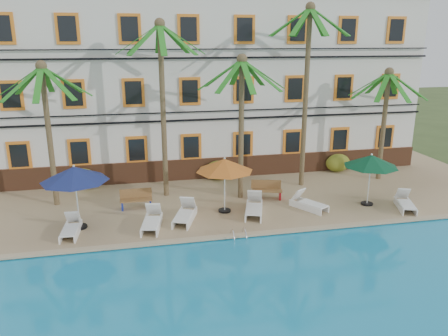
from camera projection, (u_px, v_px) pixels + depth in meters
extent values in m
plane|color=#384C23|center=(249.00, 231.00, 18.84)|extent=(100.00, 100.00, 0.00)
cube|color=tan|center=(225.00, 191.00, 23.50)|extent=(30.00, 12.00, 0.25)
cube|color=#198CBC|center=(314.00, 331.00, 12.25)|extent=(26.00, 12.00, 0.20)
cube|color=tan|center=(254.00, 234.00, 17.92)|extent=(30.00, 0.35, 0.06)
cube|color=silver|center=(208.00, 85.00, 26.73)|extent=(25.00, 6.00, 10.00)
cube|color=brown|center=(218.00, 168.00, 25.11)|extent=(25.00, 0.12, 1.20)
cube|color=orange|center=(19.00, 156.00, 22.66)|extent=(1.15, 0.10, 1.50)
cube|color=black|center=(19.00, 156.00, 22.61)|extent=(0.85, 0.04, 1.20)
cube|color=orange|center=(80.00, 153.00, 23.26)|extent=(1.15, 0.10, 1.50)
cube|color=black|center=(79.00, 153.00, 23.21)|extent=(0.85, 0.04, 1.20)
cube|color=orange|center=(137.00, 150.00, 23.85)|extent=(1.15, 0.10, 1.50)
cube|color=black|center=(137.00, 150.00, 23.81)|extent=(0.85, 0.04, 1.20)
cube|color=orange|center=(191.00, 147.00, 24.45)|extent=(1.15, 0.10, 1.50)
cube|color=black|center=(191.00, 147.00, 24.41)|extent=(0.85, 0.04, 1.20)
cube|color=orange|center=(243.00, 144.00, 25.05)|extent=(1.15, 0.10, 1.50)
cube|color=black|center=(243.00, 145.00, 25.00)|extent=(0.85, 0.04, 1.20)
cube|color=orange|center=(292.00, 142.00, 25.65)|extent=(1.15, 0.10, 1.50)
cube|color=black|center=(293.00, 142.00, 25.60)|extent=(0.85, 0.04, 1.20)
cube|color=orange|center=(340.00, 140.00, 26.24)|extent=(1.15, 0.10, 1.50)
cube|color=black|center=(340.00, 140.00, 26.20)|extent=(0.85, 0.04, 1.20)
cube|color=orange|center=(385.00, 137.00, 26.84)|extent=(1.15, 0.10, 1.50)
cube|color=black|center=(385.00, 138.00, 26.79)|extent=(0.85, 0.04, 1.20)
cube|color=orange|center=(11.00, 96.00, 21.78)|extent=(1.15, 0.10, 1.50)
cube|color=black|center=(11.00, 96.00, 21.73)|extent=(0.85, 0.04, 1.20)
cube|color=orange|center=(74.00, 94.00, 22.38)|extent=(1.15, 0.10, 1.50)
cube|color=black|center=(74.00, 94.00, 22.33)|extent=(0.85, 0.04, 1.20)
cube|color=orange|center=(133.00, 93.00, 22.97)|extent=(1.15, 0.10, 1.50)
cube|color=black|center=(133.00, 93.00, 22.93)|extent=(0.85, 0.04, 1.20)
cube|color=orange|center=(190.00, 91.00, 23.57)|extent=(1.15, 0.10, 1.50)
cube|color=black|center=(190.00, 91.00, 23.52)|extent=(0.85, 0.04, 1.20)
cube|color=orange|center=(244.00, 90.00, 24.17)|extent=(1.15, 0.10, 1.50)
cube|color=black|center=(244.00, 90.00, 24.12)|extent=(0.85, 0.04, 1.20)
cube|color=orange|center=(295.00, 89.00, 24.76)|extent=(1.15, 0.10, 1.50)
cube|color=black|center=(295.00, 89.00, 24.72)|extent=(0.85, 0.04, 1.20)
cube|color=orange|center=(344.00, 88.00, 25.36)|extent=(1.15, 0.10, 1.50)
cube|color=black|center=(344.00, 88.00, 25.31)|extent=(0.85, 0.04, 1.20)
cube|color=orange|center=(390.00, 86.00, 25.96)|extent=(1.15, 0.10, 1.50)
cube|color=black|center=(390.00, 87.00, 25.91)|extent=(0.85, 0.04, 1.20)
cube|color=orange|center=(2.00, 28.00, 20.87)|extent=(1.15, 0.10, 1.50)
cube|color=black|center=(1.00, 28.00, 20.82)|extent=(0.85, 0.04, 1.20)
cube|color=orange|center=(67.00, 29.00, 21.47)|extent=(1.15, 0.10, 1.50)
cube|color=black|center=(67.00, 29.00, 21.42)|extent=(0.85, 0.04, 1.20)
cube|color=orange|center=(130.00, 29.00, 22.06)|extent=(1.15, 0.10, 1.50)
cube|color=black|center=(130.00, 29.00, 22.02)|extent=(0.85, 0.04, 1.20)
cube|color=orange|center=(189.00, 29.00, 22.66)|extent=(1.15, 0.10, 1.50)
cube|color=black|center=(189.00, 29.00, 22.61)|extent=(0.85, 0.04, 1.20)
cube|color=orange|center=(244.00, 29.00, 23.26)|extent=(1.15, 0.10, 1.50)
cube|color=black|center=(245.00, 29.00, 23.21)|extent=(0.85, 0.04, 1.20)
cube|color=orange|center=(297.00, 30.00, 23.85)|extent=(1.15, 0.10, 1.50)
cube|color=black|center=(298.00, 30.00, 23.81)|extent=(0.85, 0.04, 1.20)
cube|color=orange|center=(348.00, 30.00, 24.45)|extent=(1.15, 0.10, 1.50)
cube|color=black|center=(348.00, 30.00, 24.40)|extent=(0.85, 0.04, 1.20)
cube|color=orange|center=(396.00, 30.00, 25.05)|extent=(1.15, 0.10, 1.50)
cube|color=black|center=(397.00, 30.00, 25.00)|extent=(0.85, 0.04, 1.20)
cube|color=black|center=(218.00, 119.00, 24.17)|extent=(25.00, 0.08, 0.10)
cube|color=black|center=(218.00, 111.00, 24.04)|extent=(25.00, 0.08, 0.06)
cube|color=black|center=(218.00, 58.00, 23.23)|extent=(25.00, 0.08, 0.10)
cube|color=black|center=(217.00, 49.00, 23.10)|extent=(25.00, 0.08, 0.06)
cylinder|color=brown|center=(50.00, 138.00, 20.26)|extent=(0.26, 0.26, 6.57)
sphere|color=brown|center=(41.00, 66.00, 19.33)|extent=(0.50, 0.50, 0.50)
cube|color=#1D701A|center=(47.00, 80.00, 20.50)|extent=(0.28, 2.10, 1.41)
cube|color=#1D701A|center=(29.00, 81.00, 20.07)|extent=(1.68, 1.68, 1.41)
cube|color=#1D701A|center=(18.00, 82.00, 19.32)|extent=(2.10, 0.28, 1.41)
cube|color=#1D701A|center=(22.00, 84.00, 18.69)|extent=(1.68, 1.68, 1.41)
cube|color=#1D701A|center=(38.00, 84.00, 18.55)|extent=(0.28, 2.10, 1.41)
cube|color=#1D701A|center=(58.00, 83.00, 18.98)|extent=(1.68, 1.68, 1.41)
cube|color=#1D701A|center=(67.00, 81.00, 19.73)|extent=(2.10, 0.28, 1.41)
cube|color=#1D701A|center=(63.00, 80.00, 20.36)|extent=(1.68, 1.68, 1.41)
cylinder|color=brown|center=(163.00, 114.00, 21.26)|extent=(0.26, 0.26, 8.41)
sphere|color=brown|center=(160.00, 23.00, 20.06)|extent=(0.50, 0.50, 0.50)
cube|color=#1D701A|center=(159.00, 39.00, 21.23)|extent=(0.28, 2.10, 1.41)
cube|color=#1D701A|center=(144.00, 39.00, 20.80)|extent=(1.68, 1.68, 1.41)
cube|color=#1D701A|center=(137.00, 39.00, 20.05)|extent=(2.10, 0.28, 1.41)
cube|color=#1D701A|center=(145.00, 39.00, 19.42)|extent=(1.68, 1.68, 1.41)
cube|color=#1D701A|center=(162.00, 39.00, 19.28)|extent=(0.28, 2.10, 1.41)
cube|color=#1D701A|center=(178.00, 39.00, 19.71)|extent=(1.68, 1.68, 1.41)
cube|color=#1D701A|center=(183.00, 39.00, 20.46)|extent=(2.10, 0.28, 1.41)
cube|color=#1D701A|center=(174.00, 39.00, 21.09)|extent=(1.68, 1.68, 1.41)
cylinder|color=brown|center=(241.00, 131.00, 21.19)|extent=(0.26, 0.26, 6.82)
sphere|color=brown|center=(242.00, 59.00, 20.22)|extent=(0.50, 0.50, 0.50)
cube|color=#1D701A|center=(237.00, 73.00, 21.39)|extent=(0.28, 2.10, 1.41)
cube|color=#1D701A|center=(223.00, 73.00, 20.96)|extent=(1.68, 1.68, 1.41)
cube|color=#1D701A|center=(220.00, 75.00, 20.21)|extent=(2.10, 0.28, 1.41)
cube|color=#1D701A|center=(230.00, 76.00, 19.57)|extent=(1.68, 1.68, 1.41)
cube|color=#1D701A|center=(248.00, 76.00, 19.44)|extent=(0.28, 2.10, 1.41)
cube|color=#1D701A|center=(261.00, 75.00, 19.87)|extent=(1.68, 1.68, 1.41)
cube|color=#1D701A|center=(263.00, 74.00, 20.62)|extent=(2.10, 0.28, 1.41)
cube|color=#1D701A|center=(253.00, 73.00, 21.25)|extent=(1.68, 1.68, 1.41)
cylinder|color=brown|center=(305.00, 101.00, 22.75)|extent=(0.26, 0.26, 9.23)
sphere|color=brown|center=(310.00, 7.00, 21.44)|extent=(0.50, 0.50, 0.50)
cube|color=#1D701A|center=(302.00, 22.00, 22.62)|extent=(0.28, 2.10, 1.41)
cube|color=#1D701A|center=(290.00, 22.00, 22.18)|extent=(1.68, 1.68, 1.41)
cube|color=#1D701A|center=(290.00, 21.00, 21.43)|extent=(2.10, 0.28, 1.41)
cube|color=#1D701A|center=(301.00, 21.00, 20.80)|extent=(1.68, 1.68, 1.41)
cube|color=#1D701A|center=(318.00, 21.00, 20.66)|extent=(0.28, 2.10, 1.41)
cube|color=#1D701A|center=(330.00, 21.00, 21.09)|extent=(1.68, 1.68, 1.41)
cube|color=#1D701A|center=(329.00, 22.00, 21.85)|extent=(2.10, 0.28, 1.41)
cube|color=#1D701A|center=(317.00, 22.00, 22.48)|extent=(1.68, 1.68, 1.41)
cylinder|color=brown|center=(383.00, 127.00, 24.27)|extent=(0.26, 0.26, 6.01)
sphere|color=brown|center=(389.00, 72.00, 23.41)|extent=(0.50, 0.50, 0.50)
cube|color=#1D701A|center=(377.00, 83.00, 24.59)|extent=(0.28, 2.10, 1.41)
cube|color=#1D701A|center=(368.00, 84.00, 24.16)|extent=(1.68, 1.68, 1.41)
cube|color=#1D701A|center=(370.00, 85.00, 23.40)|extent=(2.10, 0.28, 1.41)
cube|color=#1D701A|center=(383.00, 87.00, 22.77)|extent=(1.68, 1.68, 1.41)
cube|color=#1D701A|center=(399.00, 87.00, 22.63)|extent=(0.28, 2.10, 1.41)
cube|color=#1D701A|center=(408.00, 86.00, 23.07)|extent=(1.68, 1.68, 1.41)
cube|color=#1D701A|center=(405.00, 85.00, 23.82)|extent=(2.10, 0.28, 1.41)
cube|color=#1D701A|center=(392.00, 83.00, 24.45)|extent=(1.68, 1.68, 1.41)
ellipsoid|color=#295D1A|center=(82.00, 178.00, 23.32)|extent=(1.50, 0.90, 1.10)
ellipsoid|color=#295D1A|center=(218.00, 170.00, 24.80)|extent=(1.50, 0.90, 1.10)
ellipsoid|color=#295D1A|center=(338.00, 163.00, 26.26)|extent=(1.50, 0.90, 1.10)
cylinder|color=black|center=(80.00, 227.00, 18.56)|extent=(0.63, 0.63, 0.09)
cylinder|color=silver|center=(77.00, 198.00, 18.19)|extent=(0.06, 0.06, 2.68)
cone|color=navy|center=(74.00, 174.00, 17.89)|extent=(2.79, 2.79, 0.61)
sphere|color=silver|center=(74.00, 166.00, 17.79)|extent=(0.10, 0.10, 0.10)
cylinder|color=black|center=(225.00, 211.00, 20.32)|extent=(0.59, 0.59, 0.08)
cylinder|color=silver|center=(225.00, 186.00, 19.97)|extent=(0.06, 0.06, 2.52)
cone|color=#BE601F|center=(225.00, 165.00, 19.69)|extent=(2.62, 2.62, 0.58)
sphere|color=silver|center=(225.00, 158.00, 19.60)|extent=(0.10, 0.10, 0.10)
cylinder|color=black|center=(367.00, 204.00, 21.18)|extent=(0.57, 0.57, 0.08)
cylinder|color=silver|center=(369.00, 180.00, 20.84)|extent=(0.06, 0.06, 2.46)
cone|color=#0A4226|center=(371.00, 161.00, 20.56)|extent=(2.56, 2.56, 0.56)
sphere|color=silver|center=(372.00, 154.00, 20.48)|extent=(0.10, 0.10, 0.10)
cube|color=white|center=(70.00, 230.00, 17.61)|extent=(0.65, 1.28, 0.06)
cube|color=white|center=(73.00, 217.00, 18.37)|extent=(0.60, 0.50, 0.62)
cube|color=white|center=(64.00, 232.00, 17.85)|extent=(0.17, 1.78, 0.29)
cube|color=white|center=(78.00, 231.00, 17.93)|extent=(0.17, 1.78, 0.29)
cube|color=white|center=(151.00, 223.00, 18.21)|extent=(0.88, 1.48, 0.06)
cube|color=white|center=(154.00, 209.00, 19.06)|extent=(0.72, 0.62, 0.69)
cube|color=white|center=(144.00, 224.00, 18.51)|extent=(0.42, 1.95, 0.32)
cube|color=white|center=(159.00, 224.00, 18.52)|extent=(0.42, 1.95, 0.32)
cube|color=white|center=(183.00, 216.00, 18.90)|extent=(1.09, 1.55, 0.07)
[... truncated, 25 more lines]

